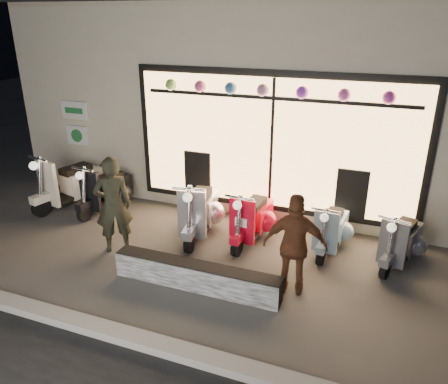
# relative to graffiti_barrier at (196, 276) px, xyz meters

# --- Properties ---
(ground) EXTENTS (40.00, 40.00, 0.00)m
(ground) POSITION_rel_graffiti_barrier_xyz_m (-0.41, 0.65, -0.20)
(ground) COLOR #383533
(ground) RESTS_ON ground
(kerb) EXTENTS (40.00, 0.25, 0.12)m
(kerb) POSITION_rel_graffiti_barrier_xyz_m (-0.41, -1.35, -0.14)
(kerb) COLOR slate
(kerb) RESTS_ON ground
(shop_building) EXTENTS (10.20, 6.23, 4.20)m
(shop_building) POSITION_rel_graffiti_barrier_xyz_m (-0.41, 5.63, 1.90)
(shop_building) COLOR beige
(shop_building) RESTS_ON ground
(graffiti_barrier) EXTENTS (2.56, 0.28, 0.40)m
(graffiti_barrier) POSITION_rel_graffiti_barrier_xyz_m (0.00, 0.00, 0.00)
(graffiti_barrier) COLOR black
(graffiti_barrier) RESTS_ON ground
(scooter_silver) EXTENTS (0.66, 1.54, 1.09)m
(scooter_silver) POSITION_rel_graffiti_barrier_xyz_m (-0.68, 1.70, 0.24)
(scooter_silver) COLOR black
(scooter_silver) RESTS_ON ground
(scooter_red) EXTENTS (0.51, 1.40, 1.00)m
(scooter_red) POSITION_rel_graffiti_barrier_xyz_m (0.30, 1.82, 0.20)
(scooter_red) COLOR black
(scooter_red) RESTS_ON ground
(scooter_black) EXTENTS (0.55, 1.44, 1.02)m
(scooter_black) POSITION_rel_graffiti_barrier_xyz_m (-2.89, 2.02, 0.21)
(scooter_black) COLOR black
(scooter_black) RESTS_ON ground
(scooter_cream) EXTENTS (0.79, 1.63, 1.16)m
(scooter_cream) POSITION_rel_graffiti_barrier_xyz_m (-3.70, 1.96, 0.27)
(scooter_cream) COLOR black
(scooter_cream) RESTS_ON ground
(scooter_blue) EXTENTS (0.48, 1.27, 0.91)m
(scooter_blue) POSITION_rel_graffiti_barrier_xyz_m (1.67, 1.97, 0.16)
(scooter_blue) COLOR black
(scooter_blue) RESTS_ON ground
(scooter_grey) EXTENTS (0.68, 1.32, 0.94)m
(scooter_grey) POSITION_rel_graffiti_barrier_xyz_m (2.79, 1.91, 0.18)
(scooter_grey) COLOR black
(scooter_grey) RESTS_ON ground
(man) EXTENTS (0.73, 0.69, 1.67)m
(man) POSITION_rel_graffiti_barrier_xyz_m (-1.74, 0.55, 0.63)
(man) COLOR black
(man) RESTS_ON ground
(woman) EXTENTS (0.94, 0.51, 1.53)m
(woman) POSITION_rel_graffiti_barrier_xyz_m (1.35, 0.41, 0.56)
(woman) COLOR brown
(woman) RESTS_ON ground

